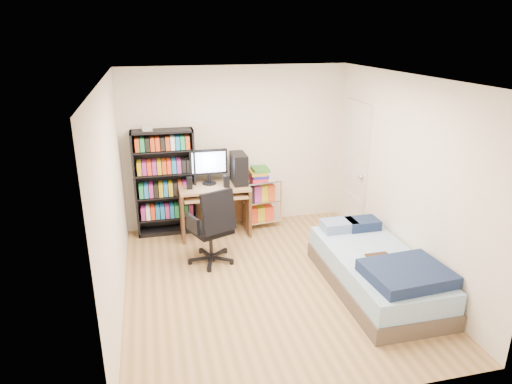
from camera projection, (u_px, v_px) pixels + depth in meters
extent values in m
cube|color=tan|center=(268.00, 284.00, 5.71)|extent=(3.50, 4.00, 0.04)
cube|color=white|center=(271.00, 76.00, 4.86)|extent=(3.50, 4.00, 0.04)
cube|color=white|center=(236.00, 147.00, 7.14)|extent=(3.50, 0.04, 2.50)
cube|color=white|center=(339.00, 274.00, 3.44)|extent=(3.50, 0.04, 2.50)
cube|color=white|center=(111.00, 201.00, 4.90)|extent=(0.04, 4.00, 2.50)
cube|color=white|center=(407.00, 178.00, 5.68)|extent=(0.04, 4.00, 2.50)
cube|color=black|center=(165.00, 183.00, 6.88)|extent=(0.91, 0.30, 1.62)
cube|color=black|center=(168.00, 217.00, 7.06)|extent=(0.85, 0.28, 0.02)
cube|color=#C3451A|center=(167.00, 210.00, 7.01)|extent=(0.79, 0.24, 0.19)
cube|color=black|center=(166.00, 195.00, 6.94)|extent=(0.85, 0.28, 0.02)
cube|color=#1C7AC6|center=(166.00, 188.00, 6.90)|extent=(0.79, 0.24, 0.19)
cube|color=black|center=(164.00, 173.00, 6.82)|extent=(0.85, 0.28, 0.02)
cube|color=#B89F15|center=(164.00, 166.00, 6.78)|extent=(0.79, 0.24, 0.19)
cube|color=black|center=(163.00, 150.00, 6.71)|extent=(0.85, 0.28, 0.02)
cube|color=#1F9151|center=(162.00, 143.00, 6.66)|extent=(0.79, 0.24, 0.19)
cube|color=silver|center=(147.00, 128.00, 6.55)|extent=(0.14, 0.13, 0.07)
cube|color=#A07952|center=(214.00, 187.00, 6.84)|extent=(1.04, 0.57, 0.04)
cube|color=#3A2B1F|center=(182.00, 214.00, 6.86)|extent=(0.04, 0.57, 0.74)
cube|color=#3A2B1F|center=(247.00, 208.00, 7.08)|extent=(0.04, 0.57, 0.74)
cube|color=#3A2B1F|center=(212.00, 204.00, 7.20)|extent=(1.00, 0.03, 0.68)
cube|color=#A07952|center=(215.00, 195.00, 6.79)|extent=(0.94, 0.47, 0.03)
cube|color=black|center=(215.00, 194.00, 6.77)|extent=(0.46, 0.16, 0.03)
cube|color=black|center=(209.00, 162.00, 6.81)|extent=(0.56, 0.05, 0.38)
cube|color=#CCDBFF|center=(209.00, 162.00, 6.78)|extent=(0.50, 0.01, 0.31)
cube|color=black|center=(239.00, 168.00, 6.89)|extent=(0.21, 0.44, 0.46)
cube|color=black|center=(189.00, 183.00, 6.67)|extent=(0.08, 0.08, 0.18)
cube|color=black|center=(227.00, 181.00, 6.74)|extent=(0.08, 0.08, 0.18)
cylinder|color=black|center=(211.00, 243.00, 6.16)|extent=(0.05, 0.05, 0.38)
cube|color=black|center=(210.00, 229.00, 6.09)|extent=(0.62, 0.62, 0.08)
cube|color=black|center=(218.00, 212.00, 5.82)|extent=(0.48, 0.31, 0.55)
cube|color=black|center=(193.00, 224.00, 5.90)|extent=(0.15, 0.29, 0.22)
cube|color=black|center=(226.00, 215.00, 6.18)|extent=(0.15, 0.29, 0.22)
cylinder|color=silver|center=(247.00, 209.00, 7.00)|extent=(0.03, 0.03, 0.78)
cylinder|color=silver|center=(281.00, 204.00, 7.19)|extent=(0.03, 0.03, 0.78)
cylinder|color=silver|center=(239.00, 200.00, 7.35)|extent=(0.03, 0.03, 0.78)
cylinder|color=silver|center=(271.00, 196.00, 7.54)|extent=(0.03, 0.03, 0.78)
cube|color=silver|center=(259.00, 218.00, 7.37)|extent=(0.62, 0.47, 0.02)
cube|color=silver|center=(260.00, 199.00, 7.25)|extent=(0.62, 0.47, 0.02)
cube|color=silver|center=(260.00, 180.00, 7.14)|extent=(0.62, 0.47, 0.02)
cube|color=red|center=(260.00, 174.00, 7.11)|extent=(0.28, 0.34, 0.18)
cube|color=#51473C|center=(375.00, 281.00, 5.54)|extent=(1.01, 2.02, 0.20)
cube|color=#9AC9E5|center=(377.00, 265.00, 5.47)|extent=(0.97, 1.98, 0.24)
cube|color=#152344|center=(407.00, 274.00, 4.91)|extent=(0.91, 0.77, 0.14)
cube|color=#8EA7CA|center=(339.00, 225.00, 6.11)|extent=(0.45, 0.30, 0.13)
cube|color=#152344|center=(362.00, 224.00, 6.17)|extent=(0.42, 0.30, 0.13)
cube|color=#422615|center=(380.00, 257.00, 5.38)|extent=(0.28, 0.22, 0.02)
cube|color=silver|center=(355.00, 167.00, 6.99)|extent=(0.05, 0.80, 2.00)
sphere|color=silver|center=(361.00, 177.00, 6.70)|extent=(0.08, 0.08, 0.08)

